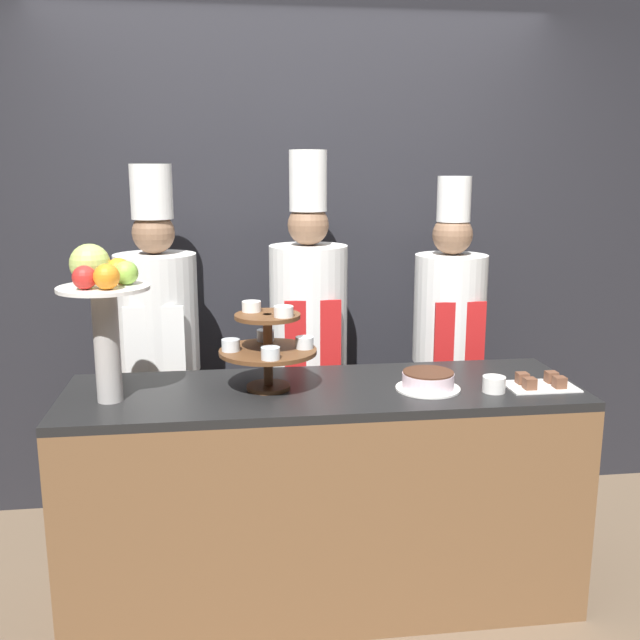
{
  "coord_description": "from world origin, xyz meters",
  "views": [
    {
      "loc": [
        -0.36,
        -2.33,
        1.75
      ],
      "look_at": [
        0.0,
        0.41,
        1.15
      ],
      "focal_mm": 40.0,
      "sensor_mm": 36.0,
      "label": 1
    }
  ],
  "objects_px": {
    "chef_left": "(159,342)",
    "chef_center_right": "(449,338)",
    "cup_white": "(494,384)",
    "fruit_pedestal": "(102,297)",
    "cake_round": "(428,381)",
    "chef_center_left": "(309,334)",
    "cake_square_tray": "(541,383)",
    "tiered_stand": "(268,344)"
  },
  "relations": [
    {
      "from": "tiered_stand",
      "to": "chef_center_right",
      "type": "xyz_separation_m",
      "value": [
        0.91,
        0.6,
        -0.15
      ]
    },
    {
      "from": "fruit_pedestal",
      "to": "cake_square_tray",
      "type": "relative_size",
      "value": 2.13
    },
    {
      "from": "fruit_pedestal",
      "to": "chef_center_right",
      "type": "relative_size",
      "value": 0.34
    },
    {
      "from": "fruit_pedestal",
      "to": "cup_white",
      "type": "relative_size",
      "value": 6.54
    },
    {
      "from": "tiered_stand",
      "to": "cup_white",
      "type": "xyz_separation_m",
      "value": [
        0.86,
        -0.15,
        -0.15
      ]
    },
    {
      "from": "cake_round",
      "to": "chef_left",
      "type": "xyz_separation_m",
      "value": [
        -1.08,
        0.69,
        0.02
      ]
    },
    {
      "from": "chef_center_right",
      "to": "cake_round",
      "type": "bearing_deg",
      "value": -113.53
    },
    {
      "from": "tiered_stand",
      "to": "chef_center_left",
      "type": "height_order",
      "value": "chef_center_left"
    },
    {
      "from": "chef_center_left",
      "to": "cake_square_tray",
      "type": "bearing_deg",
      "value": -40.81
    },
    {
      "from": "chef_center_right",
      "to": "cake_square_tray",
      "type": "bearing_deg",
      "value": -78.51
    },
    {
      "from": "fruit_pedestal",
      "to": "cake_square_tray",
      "type": "bearing_deg",
      "value": -2.26
    },
    {
      "from": "cup_white",
      "to": "cake_square_tray",
      "type": "height_order",
      "value": "cup_white"
    },
    {
      "from": "cake_round",
      "to": "chef_center_left",
      "type": "xyz_separation_m",
      "value": [
        -0.39,
        0.69,
        0.04
      ]
    },
    {
      "from": "tiered_stand",
      "to": "cake_round",
      "type": "relative_size",
      "value": 1.51
    },
    {
      "from": "chef_left",
      "to": "chef_center_right",
      "type": "distance_m",
      "value": 1.38
    },
    {
      "from": "cup_white",
      "to": "chef_center_right",
      "type": "bearing_deg",
      "value": 85.6
    },
    {
      "from": "chef_left",
      "to": "chef_center_right",
      "type": "relative_size",
      "value": 1.03
    },
    {
      "from": "tiered_stand",
      "to": "chef_left",
      "type": "bearing_deg",
      "value": 127.96
    },
    {
      "from": "fruit_pedestal",
      "to": "chef_center_right",
      "type": "bearing_deg",
      "value": 23.42
    },
    {
      "from": "chef_center_left",
      "to": "chef_left",
      "type": "bearing_deg",
      "value": 179.99
    },
    {
      "from": "fruit_pedestal",
      "to": "cake_round",
      "type": "relative_size",
      "value": 2.3
    },
    {
      "from": "chef_left",
      "to": "chef_center_right",
      "type": "bearing_deg",
      "value": 0.0
    },
    {
      "from": "cake_round",
      "to": "chef_center_right",
      "type": "xyz_separation_m",
      "value": [
        0.3,
        0.69,
        -0.0
      ]
    },
    {
      "from": "tiered_stand",
      "to": "chef_left",
      "type": "relative_size",
      "value": 0.21
    },
    {
      "from": "cake_round",
      "to": "chef_center_right",
      "type": "height_order",
      "value": "chef_center_right"
    },
    {
      "from": "chef_center_right",
      "to": "chef_center_left",
      "type": "bearing_deg",
      "value": -179.99
    },
    {
      "from": "tiered_stand",
      "to": "cake_square_tray",
      "type": "bearing_deg",
      "value": -6.29
    },
    {
      "from": "cup_white",
      "to": "chef_center_right",
      "type": "relative_size",
      "value": 0.05
    },
    {
      "from": "fruit_pedestal",
      "to": "cake_square_tray",
      "type": "distance_m",
      "value": 1.7
    },
    {
      "from": "chef_left",
      "to": "chef_center_left",
      "type": "bearing_deg",
      "value": -0.01
    },
    {
      "from": "tiered_stand",
      "to": "chef_center_left",
      "type": "xyz_separation_m",
      "value": [
        0.23,
        0.6,
        -0.11
      ]
    },
    {
      "from": "fruit_pedestal",
      "to": "cup_white",
      "type": "distance_m",
      "value": 1.5
    },
    {
      "from": "tiered_stand",
      "to": "cake_square_tray",
      "type": "distance_m",
      "value": 1.08
    },
    {
      "from": "cup_white",
      "to": "chef_center_right",
      "type": "height_order",
      "value": "chef_center_right"
    },
    {
      "from": "cake_round",
      "to": "chef_center_right",
      "type": "bearing_deg",
      "value": 66.47
    },
    {
      "from": "fruit_pedestal",
      "to": "chef_center_left",
      "type": "xyz_separation_m",
      "value": [
        0.82,
        0.65,
        -0.32
      ]
    },
    {
      "from": "chef_center_left",
      "to": "chef_center_right",
      "type": "xyz_separation_m",
      "value": [
        0.69,
        0.0,
        -0.04
      ]
    },
    {
      "from": "chef_left",
      "to": "cake_round",
      "type": "bearing_deg",
      "value": -32.46
    },
    {
      "from": "tiered_stand",
      "to": "cake_round",
      "type": "xyz_separation_m",
      "value": [
        0.61,
        -0.09,
        -0.15
      ]
    },
    {
      "from": "cake_round",
      "to": "chef_left",
      "type": "distance_m",
      "value": 1.28
    },
    {
      "from": "chef_left",
      "to": "chef_center_left",
      "type": "xyz_separation_m",
      "value": [
        0.7,
        -0.0,
        0.02
      ]
    },
    {
      "from": "fruit_pedestal",
      "to": "cake_round",
      "type": "distance_m",
      "value": 1.26
    }
  ]
}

